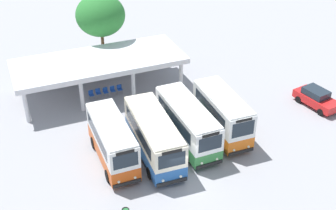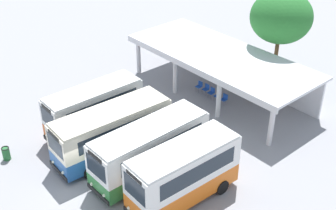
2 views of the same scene
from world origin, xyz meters
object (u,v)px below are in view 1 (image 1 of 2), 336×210
object	(u,v)px
waiting_chair_middle_seat	(105,91)
waiting_chair_fourth_seat	(113,90)
waiting_chair_second_from_end	(98,92)
waiting_chair_fifth_seat	(120,88)
city_bus_middle_cream	(187,122)
city_bus_fourth_amber	(222,113)
city_bus_nearest_orange	(112,140)
parked_car_flank	(316,98)
waiting_chair_end_by_column	(91,94)
city_bus_second_in_row	(154,136)

from	to	relation	value
waiting_chair_middle_seat	waiting_chair_fourth_seat	size ratio (longest dim) A/B	1.00
waiting_chair_second_from_end	waiting_chair_middle_seat	bearing A→B (deg)	-6.57
waiting_chair_middle_seat	waiting_chair_fourth_seat	xyz separation A→B (m)	(0.68, 0.00, 0.00)
waiting_chair_fifth_seat	city_bus_middle_cream	bearing A→B (deg)	-74.54
city_bus_middle_cream	city_bus_fourth_amber	world-z (taller)	city_bus_fourth_amber
city_bus_nearest_orange	city_bus_middle_cream	bearing A→B (deg)	0.17
city_bus_nearest_orange	parked_car_flank	distance (m)	18.90
city_bus_middle_cream	waiting_chair_fifth_seat	bearing A→B (deg)	105.46
city_bus_fourth_amber	waiting_chair_end_by_column	bearing A→B (deg)	131.30
waiting_chair_fifth_seat	parked_car_flank	bearing A→B (deg)	-30.04
city_bus_second_in_row	waiting_chair_end_by_column	world-z (taller)	city_bus_second_in_row
waiting_chair_fourth_seat	city_bus_fourth_amber	bearing A→B (deg)	-56.46
city_bus_middle_cream	city_bus_second_in_row	bearing A→B (deg)	-168.14
city_bus_second_in_row	waiting_chair_middle_seat	distance (m)	10.15
city_bus_middle_cream	city_bus_fourth_amber	distance (m)	3.01
city_bus_middle_cream	parked_car_flank	size ratio (longest dim) A/B	1.77
waiting_chair_end_by_column	waiting_chair_middle_seat	world-z (taller)	same
parked_car_flank	waiting_chair_fourth_seat	distance (m)	18.43
city_bus_nearest_orange	waiting_chair_fifth_seat	world-z (taller)	city_bus_nearest_orange
city_bus_nearest_orange	waiting_chair_middle_seat	xyz separation A→B (m)	(2.07, 9.41, -1.33)
waiting_chair_end_by_column	waiting_chair_fifth_seat	distance (m)	2.71
waiting_chair_fourth_seat	city_bus_second_in_row	bearing A→B (deg)	-88.51
city_bus_nearest_orange	city_bus_middle_cream	world-z (taller)	city_bus_nearest_orange
waiting_chair_middle_seat	city_bus_second_in_row	bearing A→B (deg)	-84.66
waiting_chair_end_by_column	waiting_chair_second_from_end	size ratio (longest dim) A/B	1.00
city_bus_second_in_row	city_bus_fourth_amber	bearing A→B (deg)	5.22
city_bus_nearest_orange	city_bus_fourth_amber	world-z (taller)	city_bus_fourth_amber
city_bus_second_in_row	parked_car_flank	distance (m)	15.92
waiting_chair_end_by_column	city_bus_middle_cream	bearing A→B (deg)	-60.52
city_bus_nearest_orange	waiting_chair_fourth_seat	xyz separation A→B (m)	(2.75, 9.41, -1.33)
parked_car_flank	waiting_chair_end_by_column	size ratio (longest dim) A/B	5.05
city_bus_middle_cream	waiting_chair_fourth_seat	distance (m)	10.03
waiting_chair_middle_seat	city_bus_fourth_amber	bearing A→B (deg)	-53.70
waiting_chair_second_from_end	waiting_chair_fourth_seat	bearing A→B (deg)	-3.10
city_bus_second_in_row	city_bus_middle_cream	size ratio (longest dim) A/B	1.03
city_bus_nearest_orange	parked_car_flank	size ratio (longest dim) A/B	1.59
city_bus_middle_cream	parked_car_flank	distance (m)	12.89
waiting_chair_second_from_end	city_bus_second_in_row	bearing A→B (deg)	-80.92
waiting_chair_second_from_end	waiting_chair_fourth_seat	distance (m)	1.35
city_bus_second_in_row	city_bus_fourth_amber	world-z (taller)	city_bus_fourth_amber
waiting_chair_fifth_seat	city_bus_nearest_orange	bearing A→B (deg)	-110.02
waiting_chair_second_from_end	city_bus_fourth_amber	bearing A→B (deg)	-51.36
parked_car_flank	waiting_chair_middle_seat	size ratio (longest dim) A/B	5.05
waiting_chair_end_by_column	waiting_chair_second_from_end	distance (m)	0.68
city_bus_fourth_amber	waiting_chair_fourth_seat	bearing A→B (deg)	123.54
city_bus_second_in_row	waiting_chair_second_from_end	world-z (taller)	city_bus_second_in_row
city_bus_middle_cream	waiting_chair_middle_seat	world-z (taller)	city_bus_middle_cream
waiting_chair_end_by_column	parked_car_flank	bearing A→B (deg)	-26.19
city_bus_middle_cream	waiting_chair_fifth_seat	distance (m)	9.82
city_bus_middle_cream	waiting_chair_middle_seat	size ratio (longest dim) A/B	8.93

